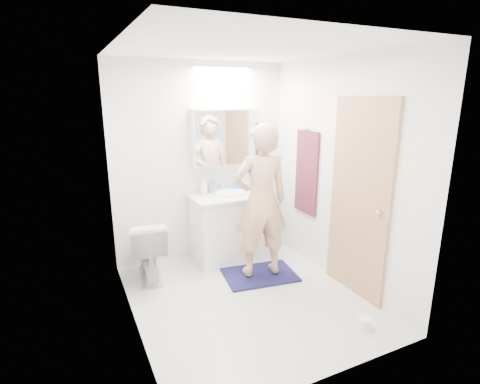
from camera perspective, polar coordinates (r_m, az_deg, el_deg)
floor at (r=3.95m, az=0.95°, el=-15.85°), size 2.50×2.50×0.00m
ceiling at (r=3.41m, az=1.13°, el=21.32°), size 2.50×2.50×0.00m
wall_back at (r=4.62m, az=-5.95°, el=4.62°), size 2.50×0.00×2.50m
wall_front at (r=2.48m, az=14.11°, el=-4.84°), size 2.50×0.00×2.50m
wall_left at (r=3.17m, az=-17.05°, el=-0.75°), size 0.00×2.50×2.50m
wall_right at (r=4.09m, az=14.96°, el=2.85°), size 0.00×2.50×2.50m
vanity_cabinet at (r=4.67m, az=-1.53°, el=-5.52°), size 0.90×0.55×0.78m
countertop at (r=4.54m, az=-1.56°, el=-0.66°), size 0.95×0.58×0.04m
sink_basin at (r=4.56m, az=-1.72°, el=-0.15°), size 0.36×0.36×0.03m
faucet at (r=4.71m, az=-2.66°, el=1.16°), size 0.02×0.02×0.16m
medicine_cabinet at (r=4.61m, az=-2.19°, el=8.45°), size 0.88×0.14×0.70m
mirror_panel at (r=4.54m, az=-1.80°, el=8.35°), size 0.84×0.01×0.66m
toilet at (r=4.29m, az=-14.01°, el=-8.48°), size 0.47×0.73×0.70m
bath_rug at (r=4.35m, az=3.06°, el=-12.60°), size 0.87×0.66×0.02m
person at (r=4.02m, az=3.23°, el=-1.42°), size 0.67×0.49×1.68m
door at (r=3.87m, az=17.87°, el=-1.08°), size 0.04×0.80×2.00m
door_knob at (r=3.66m, az=20.54°, el=-3.07°), size 0.06×0.06×0.06m
towel at (r=4.52m, az=10.18°, el=2.95°), size 0.02×0.42×1.00m
towel_hook at (r=4.44m, az=10.35°, el=9.52°), size 0.07×0.02×0.02m
soap_bottle_a at (r=4.54m, az=-5.59°, el=1.02°), size 0.09×0.09×0.23m
soap_bottle_b at (r=4.62m, az=-4.19°, el=0.99°), size 0.10×0.10×0.18m
toothbrush_cup at (r=4.73m, az=-0.49°, el=0.84°), size 0.12×0.12×0.10m
toilet_paper_roll at (r=3.65m, az=18.59°, el=-18.61°), size 0.11×0.11×0.10m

